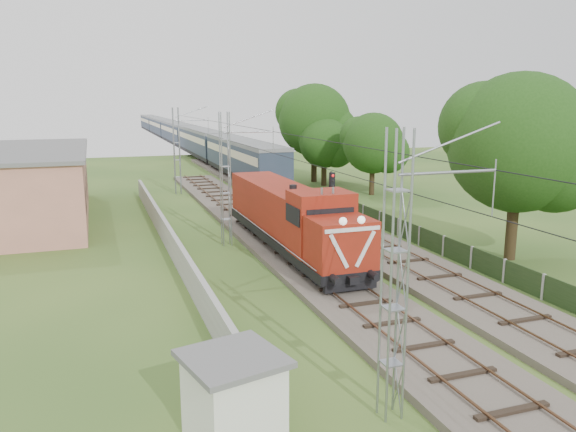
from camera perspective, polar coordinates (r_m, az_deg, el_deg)
name	(u,v)px	position (r m, az deg, el deg)	size (l,w,h in m)	color
ground	(359,306)	(24.59, 7.20, -9.05)	(140.00, 140.00, 0.00)	#2C4E1D
track_main	(302,259)	(30.63, 1.39, -4.39)	(4.20, 70.00, 0.45)	#6B6054
track_side	(303,210)	(44.18, 1.55, 0.64)	(4.20, 80.00, 0.45)	#6B6054
catenary	(226,179)	(33.69, -6.29, 3.76)	(3.31, 70.00, 8.00)	gray
boundary_wall	(168,237)	(33.71, -12.06, -2.14)	(0.25, 40.00, 1.50)	#9E9E99
station_building	(28,184)	(45.18, -24.91, 2.94)	(8.40, 20.40, 5.22)	tan
fence	(472,257)	(30.93, 18.15, -4.02)	(0.12, 32.00, 1.20)	black
locomotive	(290,217)	(31.85, 0.23, -0.05)	(2.89, 16.52, 4.20)	black
coach_rake	(177,132)	(109.61, -11.21, 8.38)	(3.27, 122.31, 3.78)	black
signal_post	(331,195)	(33.82, 4.44, 2.16)	(0.49, 0.39, 4.48)	black
relay_hut	(234,399)	(15.05, -5.55, -18.05)	(2.83, 2.83, 2.42)	silver
tree_a	(520,144)	(32.61, 22.53, 6.73)	(7.85, 7.47, 10.17)	#3E2D19
tree_b	(374,144)	(52.33, 8.71, 7.25)	(5.83, 5.56, 7.56)	#3E2D19
tree_c	(325,143)	(57.56, 3.77, 7.39)	(5.38, 5.13, 6.98)	#3E2D19
tree_d	(315,121)	(60.17, 2.79, 9.61)	(8.00, 7.62, 10.37)	#3E2D19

